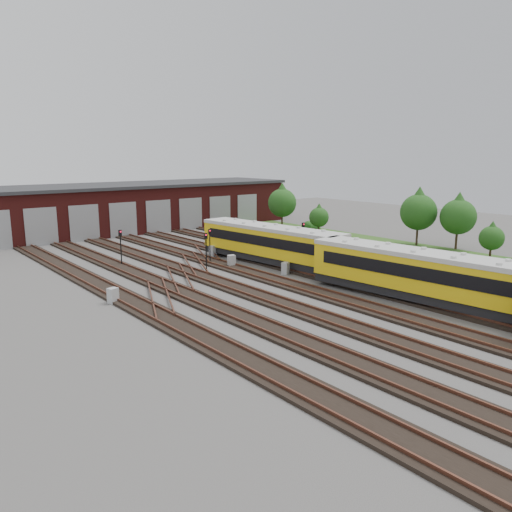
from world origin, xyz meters
TOP-DOWN VIEW (x-y plane):
  - ground at (0.00, 0.00)m, footprint 120.00×120.00m
  - track_network at (-0.17, 0.59)m, footprint 30.40×70.00m
  - maintenance_shed at (-0.01, 39.97)m, footprint 51.00×12.50m
  - grass_verge at (19.00, 10.00)m, footprint 8.00×55.00m
  - metro_train at (2.00, -6.01)m, footprint 4.51×48.58m
  - signal_mast_0 at (-2.22, 14.00)m, footprint 0.28×0.26m
  - signal_mast_1 at (-9.35, 18.39)m, footprint 0.30×0.28m
  - signal_mast_2 at (-4.65, 10.98)m, footprint 0.31×0.29m
  - signal_mast_3 at (8.14, 11.80)m, footprint 0.29×0.27m
  - relay_cabinet_0 at (-15.00, 7.30)m, footprint 0.79×0.72m
  - relay_cabinet_1 at (-1.54, 11.44)m, footprint 0.76×0.68m
  - relay_cabinet_2 at (0.38, 6.04)m, footprint 0.80×0.74m
  - relay_cabinet_3 at (-0.09, 16.63)m, footprint 0.76×0.67m
  - relay_cabinet_4 at (4.25, 9.58)m, footprint 0.59×0.51m
  - tree_0 at (18.01, 26.07)m, footprint 3.95×3.95m
  - tree_1 at (18.09, 19.06)m, footprint 2.54×2.54m
  - tree_2 at (21.63, 6.84)m, footprint 4.11×4.11m
  - tree_3 at (20.06, -2.53)m, footprint 2.40×2.40m
  - tree_4 at (22.87, 2.69)m, footprint 3.86×3.86m
  - bush_0 at (16.04, -5.86)m, footprint 1.62×1.62m
  - bush_1 at (19.83, 21.29)m, footprint 1.40×1.40m
  - bush_2 at (20.49, 23.28)m, footprint 1.52×1.52m

SIDE VIEW (x-z plane):
  - ground at x=0.00m, z-range 0.00..0.00m
  - grass_verge at x=19.00m, z-range 0.00..0.05m
  - track_network at x=-0.17m, z-range -0.06..0.27m
  - relay_cabinet_4 at x=4.25m, z-range 0.00..0.94m
  - relay_cabinet_2 at x=0.38m, z-range 0.00..1.07m
  - relay_cabinet_0 at x=-15.00m, z-range 0.00..1.10m
  - relay_cabinet_1 at x=-1.54m, z-range 0.00..1.11m
  - relay_cabinet_3 at x=-0.09m, z-range 0.00..1.11m
  - bush_1 at x=19.83m, z-range 0.00..1.40m
  - bush_2 at x=20.49m, z-range 0.00..1.52m
  - bush_0 at x=16.04m, z-range 0.00..1.62m
  - metro_train at x=2.00m, z-range 0.37..3.75m
  - signal_mast_0 at x=-2.22m, z-range 0.45..3.79m
  - signal_mast_3 at x=8.14m, z-range 0.48..3.78m
  - signal_mast_1 at x=-9.35m, z-range 0.49..3.91m
  - signal_mast_2 at x=-4.65m, z-range 0.48..4.04m
  - tree_3 at x=20.06m, z-range 0.56..4.54m
  - tree_1 at x=18.09m, z-range 0.60..4.80m
  - maintenance_shed at x=-0.01m, z-range 0.03..6.38m
  - tree_4 at x=22.87m, z-range 0.91..7.31m
  - tree_0 at x=18.01m, z-range 0.93..7.48m
  - tree_2 at x=21.63m, z-range 0.97..7.79m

